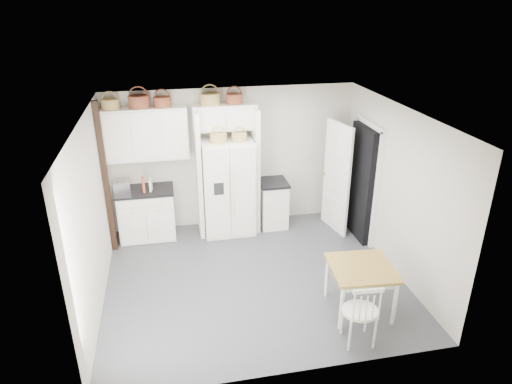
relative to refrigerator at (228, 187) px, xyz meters
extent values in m
plane|color=#474749|center=(0.15, -1.65, -0.88)|extent=(4.50, 4.50, 0.00)
plane|color=white|center=(0.15, -1.65, 1.72)|extent=(4.50, 4.50, 0.00)
plane|color=beige|center=(0.15, 0.35, 0.42)|extent=(4.50, 0.00, 4.50)
plane|color=beige|center=(-2.10, -1.65, 0.42)|extent=(0.00, 4.00, 4.00)
plane|color=beige|center=(2.40, -1.65, 0.42)|extent=(0.00, 4.00, 4.00)
cube|color=white|center=(0.00, 0.00, 0.00)|extent=(0.91, 0.73, 1.76)
cube|color=white|center=(-1.48, 0.05, -0.43)|extent=(0.96, 0.61, 0.89)
cube|color=white|center=(0.86, 0.05, -0.45)|extent=(0.49, 0.58, 0.85)
cube|color=brown|center=(1.44, -2.70, -0.53)|extent=(0.91, 0.91, 0.70)
cube|color=white|center=(1.18, -3.30, -0.41)|extent=(0.49, 0.45, 0.94)
cube|color=black|center=(-1.48, 0.05, 0.04)|extent=(1.01, 0.65, 0.04)
cube|color=black|center=(0.86, 0.05, 0.00)|extent=(0.52, 0.62, 0.04)
cube|color=silver|center=(-1.86, 0.00, 0.15)|extent=(0.31, 0.22, 0.19)
cube|color=#BA4429|center=(-1.48, -0.03, 0.18)|extent=(0.06, 0.18, 0.26)
cube|color=silver|center=(-1.35, -0.03, 0.16)|extent=(0.05, 0.15, 0.22)
cylinder|color=brown|center=(-1.88, 0.18, 1.55)|extent=(0.29, 0.29, 0.16)
cylinder|color=#5A2119|center=(-1.42, 0.18, 1.57)|extent=(0.35, 0.35, 0.20)
cylinder|color=#5A2119|center=(-1.04, 0.18, 1.55)|extent=(0.29, 0.29, 0.17)
cylinder|color=brown|center=(-0.24, 0.18, 1.57)|extent=(0.34, 0.34, 0.19)
cylinder|color=#5A2119|center=(0.17, 0.18, 1.56)|extent=(0.29, 0.29, 0.17)
cylinder|color=brown|center=(-0.15, -0.10, 0.95)|extent=(0.28, 0.28, 0.15)
cylinder|color=brown|center=(0.21, -0.10, 0.95)|extent=(0.26, 0.26, 0.14)
cube|color=white|center=(-1.35, 0.18, 1.02)|extent=(1.40, 0.34, 0.90)
cube|color=white|center=(0.00, 0.18, 1.25)|extent=(1.12, 0.34, 0.45)
cube|color=white|center=(-0.51, 0.05, 0.27)|extent=(0.08, 0.60, 2.30)
cube|color=white|center=(0.51, 0.05, 0.27)|extent=(0.08, 0.60, 2.30)
cube|color=black|center=(-2.05, -0.30, 0.42)|extent=(0.09, 0.09, 2.60)
cube|color=black|center=(2.31, -0.65, 0.15)|extent=(0.18, 0.85, 2.05)
cube|color=white|center=(1.95, -0.31, 0.15)|extent=(0.21, 0.79, 2.05)
camera|label=1|loc=(-1.01, -7.55, 3.22)|focal=32.00mm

